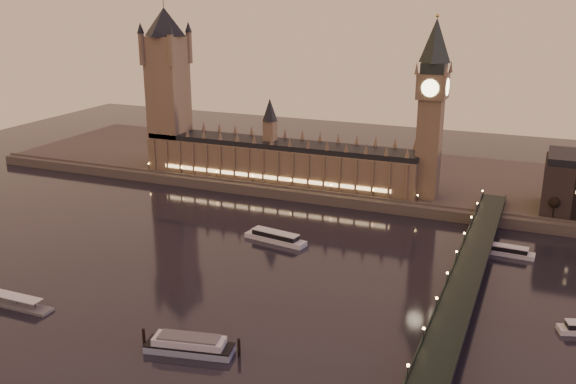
# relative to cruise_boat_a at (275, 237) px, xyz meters

# --- Properties ---
(ground) EXTENTS (700.00, 700.00, 0.00)m
(ground) POSITION_rel_cruise_boat_a_xyz_m (5.24, -36.05, -2.37)
(ground) COLOR black
(ground) RESTS_ON ground
(far_embankment) EXTENTS (560.00, 130.00, 6.00)m
(far_embankment) POSITION_rel_cruise_boat_a_xyz_m (35.24, 128.95, 0.63)
(far_embankment) COLOR #423D35
(far_embankment) RESTS_ON ground
(palace_of_westminster) EXTENTS (180.00, 26.62, 52.00)m
(palace_of_westminster) POSITION_rel_cruise_boat_a_xyz_m (-34.89, 84.94, 19.34)
(palace_of_westminster) COLOR brown
(palace_of_westminster) RESTS_ON ground
(victoria_tower) EXTENTS (31.68, 31.68, 118.00)m
(victoria_tower) POSITION_rel_cruise_boat_a_xyz_m (-114.76, 84.95, 63.42)
(victoria_tower) COLOR brown
(victoria_tower) RESTS_ON ground
(big_ben) EXTENTS (17.68, 17.68, 104.00)m
(big_ben) POSITION_rel_cruise_boat_a_xyz_m (59.22, 84.94, 61.59)
(big_ben) COLOR brown
(big_ben) RESTS_ON ground
(westminster_bridge) EXTENTS (13.20, 260.00, 15.30)m
(westminster_bridge) POSITION_rel_cruise_boat_a_xyz_m (96.85, -36.05, 3.15)
(westminster_bridge) COLOR black
(westminster_bridge) RESTS_ON ground
(bare_tree_0) EXTENTS (6.39, 6.39, 13.00)m
(bare_tree_0) POSITION_rel_cruise_boat_a_xyz_m (128.88, 72.95, 13.35)
(bare_tree_0) COLOR black
(bare_tree_0) RESTS_ON ground
(cruise_boat_a) EXTENTS (34.30, 12.68, 5.37)m
(cruise_boat_a) POSITION_rel_cruise_boat_a_xyz_m (0.00, 0.00, 0.00)
(cruise_boat_a) COLOR silver
(cruise_boat_a) RESTS_ON ground
(cruise_boat_b) EXTENTS (25.89, 7.71, 4.72)m
(cruise_boat_b) POSITION_rel_cruise_boat_a_xyz_m (110.05, 27.05, -0.28)
(cruise_boat_b) COLOR silver
(cruise_boat_b) RESTS_ON ground
(moored_barge) EXTENTS (35.60, 14.84, 6.65)m
(moored_barge) POSITION_rel_cruise_boat_a_xyz_m (14.16, -107.52, 0.44)
(moored_barge) COLOR #90A2B8
(moored_barge) RESTS_ON ground
(pontoon_pier) EXTENTS (39.92, 6.65, 10.64)m
(pontoon_pier) POSITION_rel_cruise_boat_a_xyz_m (-71.84, -104.64, -1.22)
(pontoon_pier) COLOR #595B5E
(pontoon_pier) RESTS_ON ground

